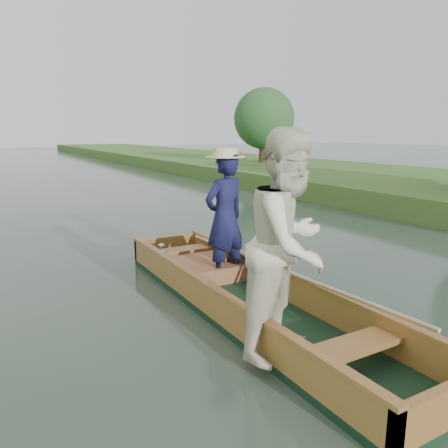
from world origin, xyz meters
TOP-DOWN VIEW (x-y plane):
  - ground at (0.00, 0.00)m, footprint 120.00×120.00m
  - trees_far at (-0.17, 8.19)m, footprint 22.55×15.10m
  - punt at (-0.11, -0.31)m, footprint 1.46×5.00m

SIDE VIEW (x-z plane):
  - ground at x=0.00m, z-range 0.00..0.00m
  - punt at x=-0.11m, z-range -0.28..1.83m
  - trees_far at x=-0.17m, z-range 0.34..4.82m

